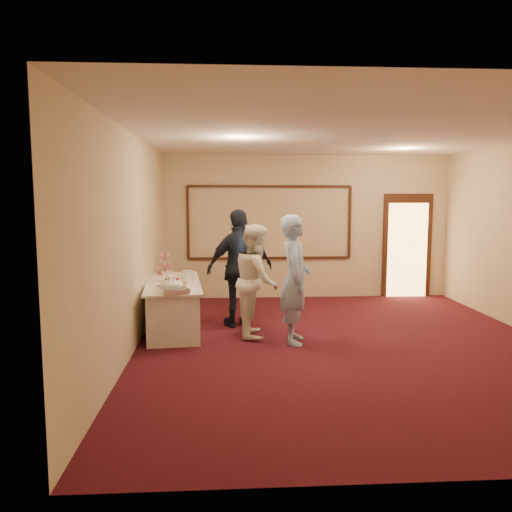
{
  "coord_description": "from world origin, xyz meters",
  "views": [
    {
      "loc": [
        -1.73,
        -6.93,
        2.13
      ],
      "look_at": [
        -1.22,
        1.31,
        1.15
      ],
      "focal_mm": 35.0,
      "sensor_mm": 36.0,
      "label": 1
    }
  ],
  "objects": [
    {
      "name": "room_walls",
      "position": [
        0.0,
        0.0,
        2.03
      ],
      "size": [
        6.04,
        7.04,
        3.02
      ],
      "color": "beige",
      "rests_on": "floor"
    },
    {
      "name": "cupcake_stand",
      "position": [
        -2.8,
        1.95,
        0.92
      ],
      "size": [
        0.29,
        0.29,
        0.43
      ],
      "color": "#D9437D",
      "rests_on": "buffet_table"
    },
    {
      "name": "floor",
      "position": [
        0.0,
        0.0,
        0.0
      ],
      "size": [
        7.0,
        7.0,
        0.0
      ],
      "primitive_type": "plane",
      "color": "#320B17",
      "rests_on": "ground"
    },
    {
      "name": "man",
      "position": [
        -0.72,
        0.16,
        0.94
      ],
      "size": [
        0.53,
        0.73,
        1.88
      ],
      "primitive_type": "imported",
      "rotation": [
        0.0,
        0.0,
        1.45
      ],
      "color": "#95BDED",
      "rests_on": "floor"
    },
    {
      "name": "buffet_table",
      "position": [
        -2.57,
        1.04,
        0.39
      ],
      "size": [
        1.06,
        2.27,
        0.77
      ],
      "color": "white",
      "rests_on": "floor"
    },
    {
      "name": "camera_flash",
      "position": [
        -1.33,
        0.91,
        1.48
      ],
      "size": [
        0.08,
        0.06,
        0.05
      ],
      "primitive_type": "cube",
      "rotation": [
        0.0,
        0.0,
        0.23
      ],
      "color": "white",
      "rests_on": "guest"
    },
    {
      "name": "plate_stack_b",
      "position": [
        -2.36,
        1.31,
        0.84
      ],
      "size": [
        0.17,
        0.17,
        0.14
      ],
      "color": "white",
      "rests_on": "buffet_table"
    },
    {
      "name": "doorway",
      "position": [
        2.15,
        3.45,
        1.08
      ],
      "size": [
        1.05,
        0.07,
        2.2
      ],
      "color": "black",
      "rests_on": "floor"
    },
    {
      "name": "tart",
      "position": [
        -2.44,
        0.68,
        0.8
      ],
      "size": [
        0.26,
        0.26,
        0.05
      ],
      "color": "white",
      "rests_on": "buffet_table"
    },
    {
      "name": "pavlova_tray",
      "position": [
        -2.49,
        0.16,
        0.85
      ],
      "size": [
        0.52,
        0.58,
        0.19
      ],
      "color": "silver",
      "rests_on": "buffet_table"
    },
    {
      "name": "guest",
      "position": [
        -1.49,
        1.18,
        0.97
      ],
      "size": [
        1.23,
        0.83,
        1.93
      ],
      "primitive_type": "imported",
      "rotation": [
        0.0,
        0.0,
        3.49
      ],
      "color": "black",
      "rests_on": "floor"
    },
    {
      "name": "woman",
      "position": [
        -1.26,
        0.59,
        0.86
      ],
      "size": [
        0.69,
        0.87,
        1.72
      ],
      "primitive_type": "imported",
      "rotation": [
        0.0,
        0.0,
        1.52
      ],
      "color": "white",
      "rests_on": "floor"
    },
    {
      "name": "plate_stack_a",
      "position": [
        -2.63,
        1.05,
        0.85
      ],
      "size": [
        0.19,
        0.19,
        0.16
      ],
      "color": "white",
      "rests_on": "buffet_table"
    },
    {
      "name": "wall_molding",
      "position": [
        -0.8,
        3.47,
        1.6
      ],
      "size": [
        3.45,
        0.04,
        1.55
      ],
      "color": "black",
      "rests_on": "room_walls"
    }
  ]
}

